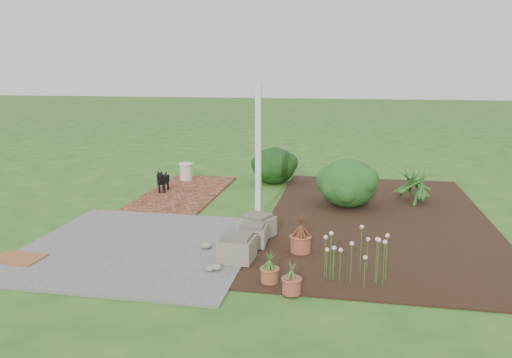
% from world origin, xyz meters
% --- Properties ---
extents(ground, '(80.00, 80.00, 0.00)m').
position_xyz_m(ground, '(0.00, 0.00, 0.00)').
color(ground, '#265D1D').
rests_on(ground, ground).
extents(concrete_patio, '(3.50, 3.50, 0.04)m').
position_xyz_m(concrete_patio, '(-1.25, -1.75, 0.02)').
color(concrete_patio, '#5A5A57').
rests_on(concrete_patio, ground).
extents(brick_path, '(1.60, 3.50, 0.04)m').
position_xyz_m(brick_path, '(-1.70, 1.75, 0.02)').
color(brick_path, brown).
rests_on(brick_path, ground).
extents(garden_bed, '(4.00, 7.00, 0.03)m').
position_xyz_m(garden_bed, '(2.50, 0.50, 0.01)').
color(garden_bed, black).
rests_on(garden_bed, ground).
extents(veranda_post, '(0.10, 0.10, 2.50)m').
position_xyz_m(veranda_post, '(0.30, 0.10, 1.25)').
color(veranda_post, white).
rests_on(veranda_post, ground).
extents(stone_trough_near, '(0.51, 0.51, 0.32)m').
position_xyz_m(stone_trough_near, '(0.38, -2.05, 0.20)').
color(stone_trough_near, gray).
rests_on(stone_trough_near, concrete_patio).
extents(stone_trough_mid, '(0.62, 0.62, 0.31)m').
position_xyz_m(stone_trough_mid, '(0.48, -0.96, 0.20)').
color(stone_trough_mid, gray).
rests_on(stone_trough_mid, concrete_patio).
extents(stone_trough_far, '(0.45, 0.45, 0.29)m').
position_xyz_m(stone_trough_far, '(0.48, -1.38, 0.18)').
color(stone_trough_far, '#736458').
rests_on(stone_trough_far, concrete_patio).
extents(coir_doormat, '(0.73, 0.49, 0.02)m').
position_xyz_m(coir_doormat, '(-2.76, -2.61, 0.05)').
color(coir_doormat, brown).
rests_on(coir_doormat, concrete_patio).
extents(black_dog, '(0.18, 0.55, 0.47)m').
position_xyz_m(black_dog, '(-2.17, 1.65, 0.32)').
color(black_dog, black).
rests_on(black_dog, brick_path).
extents(cream_ceramic_urn, '(0.34, 0.34, 0.41)m').
position_xyz_m(cream_ceramic_urn, '(-2.05, 2.92, 0.25)').
color(cream_ceramic_urn, beige).
rests_on(cream_ceramic_urn, brick_path).
extents(evergreen_shrub, '(1.16, 1.16, 0.98)m').
position_xyz_m(evergreen_shrub, '(1.92, 1.28, 0.52)').
color(evergreen_shrub, '#0F3C16').
rests_on(evergreen_shrub, garden_bed).
extents(agapanthus_clump_back, '(1.10, 1.10, 0.94)m').
position_xyz_m(agapanthus_clump_back, '(3.28, 1.87, 0.50)').
color(agapanthus_clump_back, '#1E4114').
rests_on(agapanthus_clump_back, garden_bed).
extents(agapanthus_clump_front, '(1.03, 1.03, 0.69)m').
position_xyz_m(agapanthus_clump_front, '(1.98, 3.29, 0.37)').
color(agapanthus_clump_front, '#183E0F').
rests_on(agapanthus_clump_front, garden_bed).
extents(pink_flower_patch, '(1.28, 1.28, 0.64)m').
position_xyz_m(pink_flower_patch, '(2.06, -2.42, 0.35)').
color(pink_flower_patch, '#113D0F').
rests_on(pink_flower_patch, garden_bed).
extents(terracotta_pot_bronze, '(0.38, 0.38, 0.25)m').
position_xyz_m(terracotta_pot_bronze, '(1.25, -1.53, 0.16)').
color(terracotta_pot_bronze, '#9D4F35').
rests_on(terracotta_pot_bronze, garden_bed).
extents(terracotta_pot_small_left, '(0.29, 0.29, 0.19)m').
position_xyz_m(terracotta_pot_small_left, '(0.97, -2.70, 0.13)').
color(terracotta_pot_small_left, '#985733').
rests_on(terracotta_pot_small_left, garden_bed).
extents(terracotta_pot_small_right, '(0.30, 0.30, 0.20)m').
position_xyz_m(terracotta_pot_small_right, '(1.29, -2.98, 0.13)').
color(terracotta_pot_small_right, '#A34137').
rests_on(terracotta_pot_small_right, garden_bed).
extents(purple_flowering_bush, '(1.32, 1.32, 0.90)m').
position_xyz_m(purple_flowering_bush, '(0.12, 3.19, 0.45)').
color(purple_flowering_bush, black).
rests_on(purple_flowering_bush, ground).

